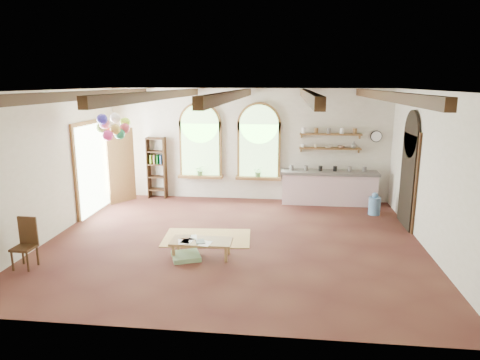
# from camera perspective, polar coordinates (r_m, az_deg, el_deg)

# --- Properties ---
(floor) EXTENTS (8.00, 8.00, 0.00)m
(floor) POSITION_cam_1_polar(r_m,az_deg,el_deg) (9.37, -0.89, -8.10)
(floor) COLOR brown
(floor) RESTS_ON ground
(ceiling_beams) EXTENTS (6.20, 6.80, 0.18)m
(ceiling_beams) POSITION_cam_1_polar(r_m,az_deg,el_deg) (8.75, -0.96, 11.21)
(ceiling_beams) COLOR #3C2413
(ceiling_beams) RESTS_ON ceiling
(window_left) EXTENTS (1.30, 0.28, 2.20)m
(window_left) POSITION_cam_1_polar(r_m,az_deg,el_deg) (12.48, -5.31, 4.89)
(window_left) COLOR brown
(window_left) RESTS_ON floor
(window_right) EXTENTS (1.30, 0.28, 2.20)m
(window_right) POSITION_cam_1_polar(r_m,az_deg,el_deg) (12.25, 2.53, 4.79)
(window_right) COLOR brown
(window_right) RESTS_ON floor
(left_doorway) EXTENTS (0.10, 1.90, 2.50)m
(left_doorway) POSITION_cam_1_polar(r_m,az_deg,el_deg) (11.85, -19.06, 1.44)
(left_doorway) COLOR brown
(left_doorway) RESTS_ON floor
(right_doorway) EXTENTS (0.10, 1.30, 2.40)m
(right_doorway) POSITION_cam_1_polar(r_m,az_deg,el_deg) (10.80, 21.45, -0.08)
(right_doorway) COLOR black
(right_doorway) RESTS_ON floor
(kitchen_counter) EXTENTS (2.68, 0.62, 0.94)m
(kitchen_counter) POSITION_cam_1_polar(r_m,az_deg,el_deg) (12.28, 11.75, -0.95)
(kitchen_counter) COLOR silver
(kitchen_counter) RESTS_ON floor
(wall_shelf_lower) EXTENTS (1.70, 0.24, 0.04)m
(wall_shelf_lower) POSITION_cam_1_polar(r_m,az_deg,el_deg) (12.25, 11.91, 4.13)
(wall_shelf_lower) COLOR brown
(wall_shelf_lower) RESTS_ON wall_back
(wall_shelf_upper) EXTENTS (1.70, 0.24, 0.04)m
(wall_shelf_upper) POSITION_cam_1_polar(r_m,az_deg,el_deg) (12.20, 11.99, 5.99)
(wall_shelf_upper) COLOR brown
(wall_shelf_upper) RESTS_ON wall_back
(wall_clock) EXTENTS (0.32, 0.04, 0.32)m
(wall_clock) POSITION_cam_1_polar(r_m,az_deg,el_deg) (12.45, 17.71, 5.57)
(wall_clock) COLOR black
(wall_clock) RESTS_ON wall_back
(bookshelf) EXTENTS (0.53, 0.32, 1.80)m
(bookshelf) POSITION_cam_1_polar(r_m,az_deg,el_deg) (12.83, -11.04, 1.61)
(bookshelf) COLOR #3C2413
(bookshelf) RESTS_ON floor
(coffee_table) EXTENTS (1.19, 0.55, 0.34)m
(coffee_table) POSITION_cam_1_polar(r_m,az_deg,el_deg) (8.49, -5.17, -8.28)
(coffee_table) COLOR #A2844A
(coffee_table) RESTS_ON floor
(side_chair) EXTENTS (0.38, 0.38, 0.94)m
(side_chair) POSITION_cam_1_polar(r_m,az_deg,el_deg) (8.94, -26.70, -8.75)
(side_chair) COLOR #3C2413
(side_chair) RESTS_ON floor
(floor_mat) EXTENTS (1.97, 1.30, 0.02)m
(floor_mat) POSITION_cam_1_polar(r_m,az_deg,el_deg) (9.55, -4.43, -7.69)
(floor_mat) COLOR #D8B96C
(floor_mat) RESTS_ON floor
(floor_cushion) EXTENTS (0.68, 0.68, 0.09)m
(floor_cushion) POSITION_cam_1_polar(r_m,az_deg,el_deg) (8.54, -7.22, -10.04)
(floor_cushion) COLOR gray
(floor_cushion) RESTS_ON floor
(water_jug_a) EXTENTS (0.32, 0.32, 0.63)m
(water_jug_a) POSITION_cam_1_polar(r_m,az_deg,el_deg) (12.48, 16.74, -1.99)
(water_jug_a) COLOR #5D91C7
(water_jug_a) RESTS_ON floor
(water_jug_b) EXTENTS (0.31, 0.31, 0.59)m
(water_jug_b) POSITION_cam_1_polar(r_m,az_deg,el_deg) (11.63, 17.49, -3.19)
(water_jug_b) COLOR #5D91C7
(water_jug_b) RESTS_ON floor
(balloon_cluster) EXTENTS (0.84, 0.89, 1.15)m
(balloon_cluster) POSITION_cam_1_polar(r_m,az_deg,el_deg) (10.59, -16.62, 6.77)
(balloon_cluster) COLOR white
(balloon_cluster) RESTS_ON floor
(table_book) EXTENTS (0.16, 0.23, 0.02)m
(table_book) POSITION_cam_1_polar(r_m,az_deg,el_deg) (8.68, -7.73, -7.49)
(table_book) COLOR olive
(table_book) RESTS_ON coffee_table
(tablet) EXTENTS (0.24, 0.29, 0.01)m
(tablet) POSITION_cam_1_polar(r_m,az_deg,el_deg) (8.40, -5.33, -8.17)
(tablet) COLOR black
(tablet) RESTS_ON coffee_table
(potted_plant_left) EXTENTS (0.27, 0.23, 0.30)m
(potted_plant_left) POSITION_cam_1_polar(r_m,az_deg,el_deg) (12.51, -5.33, 1.28)
(potted_plant_left) COLOR #598C4C
(potted_plant_left) RESTS_ON window_left
(potted_plant_right) EXTENTS (0.27, 0.23, 0.30)m
(potted_plant_right) POSITION_cam_1_polar(r_m,az_deg,el_deg) (12.28, 2.46, 1.10)
(potted_plant_right) COLOR #598C4C
(potted_plant_right) RESTS_ON window_right
(shelf_cup_a) EXTENTS (0.12, 0.10, 0.10)m
(shelf_cup_a) POSITION_cam_1_polar(r_m,az_deg,el_deg) (12.19, 8.40, 4.55)
(shelf_cup_a) COLOR white
(shelf_cup_a) RESTS_ON wall_shelf_lower
(shelf_cup_b) EXTENTS (0.10, 0.10, 0.09)m
(shelf_cup_b) POSITION_cam_1_polar(r_m,az_deg,el_deg) (12.21, 10.05, 4.50)
(shelf_cup_b) COLOR beige
(shelf_cup_b) RESTS_ON wall_shelf_lower
(shelf_bowl_a) EXTENTS (0.22, 0.22, 0.05)m
(shelf_bowl_a) POSITION_cam_1_polar(r_m,az_deg,el_deg) (12.24, 11.68, 4.35)
(shelf_bowl_a) COLOR beige
(shelf_bowl_a) RESTS_ON wall_shelf_lower
(shelf_bowl_b) EXTENTS (0.20, 0.20, 0.06)m
(shelf_bowl_b) POSITION_cam_1_polar(r_m,az_deg,el_deg) (12.27, 13.31, 4.32)
(shelf_bowl_b) COLOR #8C664C
(shelf_bowl_b) RESTS_ON wall_shelf_lower
(shelf_vase) EXTENTS (0.18, 0.18, 0.19)m
(shelf_vase) POSITION_cam_1_polar(r_m,az_deg,el_deg) (12.31, 14.95, 4.56)
(shelf_vase) COLOR slate
(shelf_vase) RESTS_ON wall_shelf_lower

